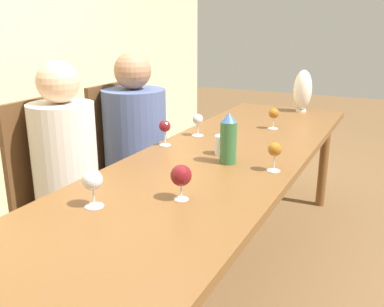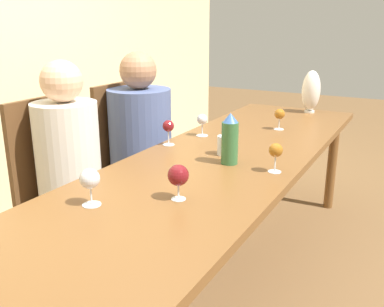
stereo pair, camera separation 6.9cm
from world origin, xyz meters
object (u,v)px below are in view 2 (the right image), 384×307
Objects in this scene: person_near at (71,172)px; wine_glass_2 at (202,120)px; person_far at (143,145)px; wine_glass_0 at (178,176)px; wine_glass_5 at (276,151)px; chair_far at (131,160)px; wine_glass_1 at (168,127)px; water_tumbler at (225,145)px; wine_glass_4 at (90,180)px; chair_near at (60,191)px; water_bottle at (230,139)px; vase at (311,91)px; wine_glass_3 at (280,115)px.

wine_glass_2 is at bearing -29.12° from person_near.
wine_glass_0 is at bearing -137.86° from person_far.
chair_far is at bearing 71.96° from wine_glass_5.
wine_glass_1 is 1.06× the size of wine_glass_2.
water_tumbler is 0.35m from wine_glass_1.
person_near is at bearing 105.93° from wine_glass_5.
wine_glass_4 is at bearing -154.41° from person_far.
wine_glass_1 is at bearing 12.09° from wine_glass_4.
chair_far is 0.15m from person_far.
person_near is 0.63m from person_far.
wine_glass_2 is 0.72m from wine_glass_5.
person_far is (1.03, 0.49, -0.19)m from wine_glass_4.
wine_glass_0 is 0.14× the size of chair_near.
wine_glass_0 is 1.05× the size of wine_glass_2.
wine_glass_0 is 0.53m from wine_glass_5.
chair_near reaches higher than water_bottle.
person_near is at bearing 121.72° from water_tumbler.
wine_glass_0 is at bearing 154.97° from wine_glass_5.
water_bottle is 1.41m from vase.
person_far reaches higher than wine_glass_4.
chair_near is (-0.70, 0.48, -0.30)m from wine_glass_2.
wine_glass_0 is (-1.91, 0.03, -0.07)m from vase.
person_near reaches higher than wine_glass_4.
person_far reaches higher than wine_glass_0.
water_tumbler is at bearing 173.35° from wine_glass_3.
wine_glass_0 reaches higher than wine_glass_3.
water_tumbler is 0.70× the size of wine_glass_4.
wine_glass_3 is (0.66, -0.08, 0.05)m from water_tumbler.
wine_glass_1 is at bearing 146.46° from wine_glass_3.
wine_glass_2 is at bearing -81.60° from chair_far.
wine_glass_4 is 0.12× the size of person_far.
person_far is (-1.08, 0.78, -0.26)m from vase.
chair_far reaches higher than wine_glass_0.
wine_glass_3 is (1.28, 0.01, -0.00)m from wine_glass_0.
person_far is at bearing 42.14° from wine_glass_0.
water_bottle is 0.20× the size of person_far.
wine_glass_5 is (0.48, -0.22, 0.00)m from wine_glass_0.
chair_near is 0.63m from chair_far.
wine_glass_1 is 1.03× the size of wine_glass_5.
wine_glass_1 is (0.02, 0.35, 0.05)m from water_tumbler.
person_far is (0.00, -0.10, 0.11)m from chair_far.
wine_glass_4 is 1.16m from person_far.
water_tumbler is 1.30m from vase.
wine_glass_3 is 0.13× the size of chair_near.
person_far is (0.83, 0.75, -0.19)m from wine_glass_0.
person_far reaches higher than wine_glass_5.
chair_near is at bearing 171.32° from person_far.
wine_glass_2 is (0.27, -0.07, -0.01)m from wine_glass_1.
wine_glass_5 is (-1.43, -0.20, -0.06)m from vase.
person_near is at bearing 50.96° from wine_glass_4.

